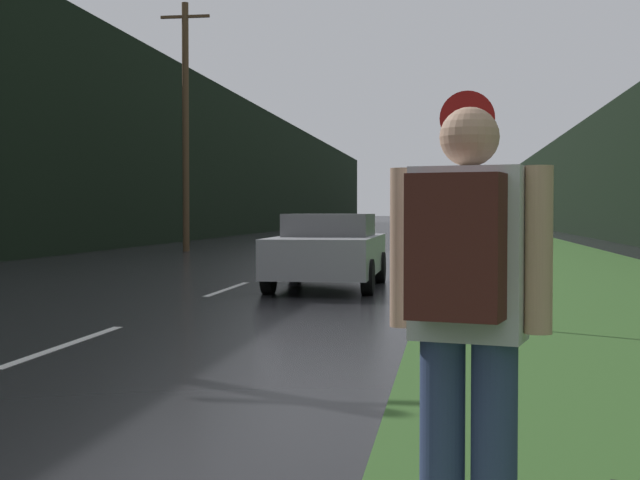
# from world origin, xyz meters

# --- Properties ---
(grass_verge) EXTENTS (6.00, 240.00, 0.02)m
(grass_verge) POSITION_xyz_m (6.63, 40.00, 0.01)
(grass_verge) COLOR #386028
(grass_verge) RESTS_ON ground_plane
(lane_stripe_b) EXTENTS (0.12, 3.00, 0.01)m
(lane_stripe_b) POSITION_xyz_m (0.00, 7.14, 0.00)
(lane_stripe_b) COLOR silver
(lane_stripe_b) RESTS_ON ground_plane
(lane_stripe_c) EXTENTS (0.12, 3.00, 0.01)m
(lane_stripe_c) POSITION_xyz_m (0.00, 14.14, 0.00)
(lane_stripe_c) COLOR silver
(lane_stripe_c) RESTS_ON ground_plane
(lane_stripe_d) EXTENTS (0.12, 3.00, 0.01)m
(lane_stripe_d) POSITION_xyz_m (0.00, 21.14, 0.00)
(lane_stripe_d) COLOR silver
(lane_stripe_d) RESTS_ON ground_plane
(lane_stripe_e) EXTENTS (0.12, 3.00, 0.01)m
(lane_stripe_e) POSITION_xyz_m (0.00, 28.14, 0.00)
(lane_stripe_e) COLOR silver
(lane_stripe_e) RESTS_ON ground_plane
(lane_stripe_f) EXTENTS (0.12, 3.00, 0.01)m
(lane_stripe_f) POSITION_xyz_m (0.00, 35.14, 0.00)
(lane_stripe_f) COLOR silver
(lane_stripe_f) RESTS_ON ground_plane
(treeline_far_side) EXTENTS (2.00, 140.00, 8.50)m
(treeline_far_side) POSITION_xyz_m (-9.63, 50.00, 4.25)
(treeline_far_side) COLOR black
(treeline_far_side) RESTS_ON ground_plane
(treeline_near_side) EXTENTS (2.00, 140.00, 6.70)m
(treeline_near_side) POSITION_xyz_m (12.63, 50.00, 3.35)
(treeline_near_side) COLOR black
(treeline_near_side) RESTS_ON ground_plane
(utility_pole_far) EXTENTS (1.80, 0.24, 8.93)m
(utility_pole_far) POSITION_xyz_m (-5.37, 29.19, 4.60)
(utility_pole_far) COLOR #4C3823
(utility_pole_far) RESTS_ON ground_plane
(stop_sign) EXTENTS (0.69, 0.07, 2.95)m
(stop_sign) POSITION_xyz_m (4.28, 9.41, 1.81)
(stop_sign) COLOR slate
(stop_sign) RESTS_ON ground_plane
(hitchhiker_with_backpack) EXTENTS (0.62, 0.50, 1.84)m
(hitchhiker_with_backpack) POSITION_xyz_m (4.14, 1.57, 1.05)
(hitchhiker_with_backpack) COLOR navy
(hitchhiker_with_backpack) RESTS_ON ground_plane
(car_passing_near) EXTENTS (1.94, 4.31, 1.39)m
(car_passing_near) POSITION_xyz_m (1.81, 14.68, 0.71)
(car_passing_near) COLOR #9E9EA3
(car_passing_near) RESTS_ON ground_plane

